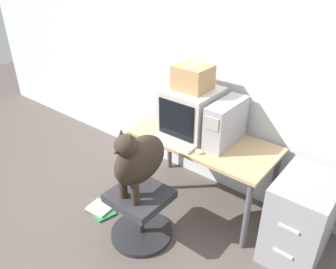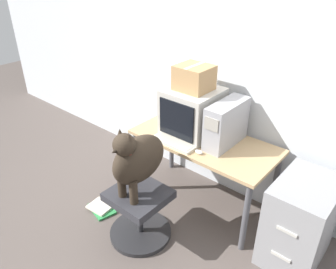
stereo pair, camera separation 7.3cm
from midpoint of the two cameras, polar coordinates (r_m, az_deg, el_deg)
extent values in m
plane|color=#564C47|center=(3.16, 1.60, -14.27)|extent=(12.00, 12.00, 0.00)
cube|color=silver|center=(3.02, 10.24, 11.91)|extent=(8.00, 0.05, 2.60)
cube|color=tan|center=(2.96, 5.53, -1.09)|extent=(1.31, 0.64, 0.03)
cylinder|color=#4C4C51|center=(3.29, -6.21, -4.90)|extent=(0.05, 0.05, 0.67)
cylinder|color=#4C4C51|center=(2.74, 12.76, -13.70)|extent=(0.05, 0.05, 0.67)
cylinder|color=#4C4C51|center=(3.63, -0.29, -1.23)|extent=(0.05, 0.05, 0.67)
cylinder|color=#4C4C51|center=(3.14, 17.33, -8.17)|extent=(0.05, 0.05, 0.67)
cube|color=#B7B2A8|center=(2.98, 3.44, 4.10)|extent=(0.45, 0.46, 0.42)
cube|color=black|center=(2.80, 0.62, 2.52)|extent=(0.37, 0.01, 0.33)
cube|color=#99999E|center=(2.83, 9.31, 2.00)|extent=(0.17, 0.47, 0.39)
cube|color=#9E998E|center=(2.61, 6.79, 1.86)|extent=(0.13, 0.01, 0.11)
cube|color=beige|center=(2.87, 0.31, -1.33)|extent=(0.41, 0.16, 0.02)
cube|color=beige|center=(2.86, 0.31, -1.08)|extent=(0.38, 0.13, 0.00)
ellipsoid|color=silver|center=(2.74, 4.68, -2.98)|extent=(0.07, 0.04, 0.03)
cylinder|color=#262628|center=(3.01, -5.33, -16.65)|extent=(0.53, 0.53, 0.04)
cylinder|color=#262628|center=(2.87, -5.52, -13.89)|extent=(0.05, 0.05, 0.35)
cube|color=#2D2D33|center=(2.73, -5.73, -10.63)|extent=(0.45, 0.43, 0.07)
ellipsoid|color=#33281E|center=(2.54, -5.69, -4.41)|extent=(0.24, 0.51, 0.38)
cylinder|color=#33281E|center=(2.62, -8.65, -8.86)|extent=(0.07, 0.07, 0.21)
cylinder|color=#33281E|center=(2.55, -6.57, -10.05)|extent=(0.07, 0.07, 0.21)
sphere|color=#33281E|center=(2.36, -8.25, -1.91)|extent=(0.17, 0.17, 0.17)
cone|color=black|center=(2.32, -9.59, -2.94)|extent=(0.08, 0.09, 0.08)
cone|color=#33281E|center=(2.36, -9.02, 0.07)|extent=(0.06, 0.06, 0.08)
cone|color=#33281E|center=(2.30, -7.41, -0.64)|extent=(0.06, 0.06, 0.08)
torus|color=red|center=(2.41, -7.77, -3.02)|extent=(0.12, 0.12, 0.02)
cube|color=gray|center=(2.81, 21.33, -13.51)|extent=(0.42, 0.58, 0.71)
cube|color=beige|center=(2.51, 19.48, -15.25)|extent=(0.15, 0.01, 0.02)
cube|color=beige|center=(2.68, 18.57, -19.11)|extent=(0.15, 0.01, 0.02)
cube|color=#A87F51|center=(2.86, 3.63, 9.88)|extent=(0.29, 0.27, 0.21)
cube|color=beige|center=(2.82, 3.70, 11.93)|extent=(0.04, 0.27, 0.00)
cube|color=#2D8C47|center=(3.29, -12.14, -12.77)|extent=(0.31, 0.24, 0.02)
cube|color=silver|center=(3.29, -12.43, -12.36)|extent=(0.23, 0.20, 0.02)
camera|label=1|loc=(0.04, -90.76, -0.42)|focal=35.00mm
camera|label=2|loc=(0.04, 89.24, 0.42)|focal=35.00mm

